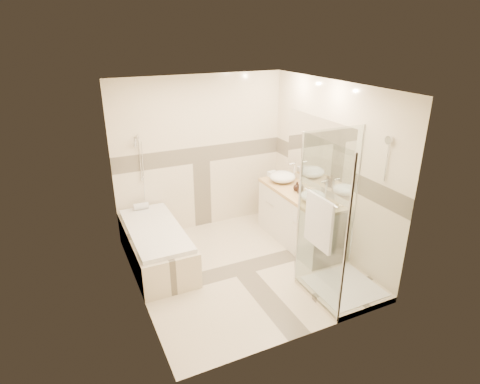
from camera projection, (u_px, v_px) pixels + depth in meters
name	position (u px, v px, depth m)	size (l,w,h in m)	color
room	(245.00, 184.00, 5.19)	(2.82, 3.02, 2.52)	beige
bathtub	(156.00, 244.00, 5.66)	(0.75, 1.70, 0.56)	beige
vanity	(299.00, 217.00, 6.17)	(0.58, 1.62, 0.85)	silver
shower_enclosure	(335.00, 257.00, 4.96)	(0.96, 0.93, 2.04)	beige
vessel_sink_near	(282.00, 177.00, 6.38)	(0.42, 0.42, 0.17)	white
vessel_sink_far	(313.00, 196.00, 5.68)	(0.36, 0.36, 0.14)	white
faucet_near	(294.00, 170.00, 6.43)	(0.12, 0.03, 0.30)	silver
faucet_far	(326.00, 188.00, 5.73)	(0.12, 0.03, 0.28)	silver
amenity_bottle_a	(300.00, 187.00, 5.95)	(0.08, 0.08, 0.18)	black
amenity_bottle_b	(297.00, 186.00, 6.03)	(0.11, 0.11, 0.14)	black
folded_towels	(275.00, 175.00, 6.59)	(0.15, 0.25, 0.08)	silver
rolled_towel	(141.00, 206.00, 6.11)	(0.10, 0.10, 0.22)	silver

